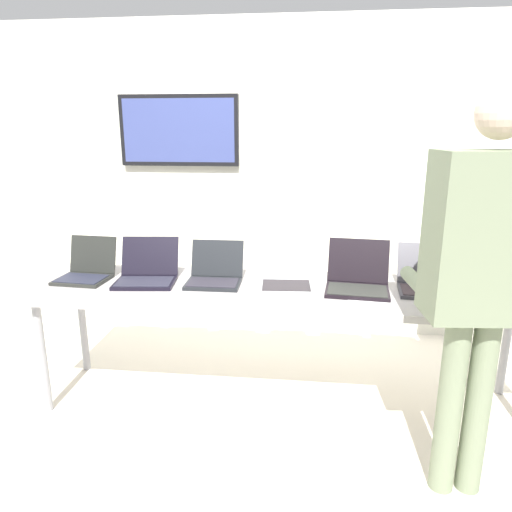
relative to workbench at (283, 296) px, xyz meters
The scene contains 12 objects.
ground 0.71m from the workbench, ahead, with size 8.00×8.00×0.04m, color beige.
back_wall 1.25m from the workbench, 91.25° to the left, with size 8.00×0.11×2.43m.
workbench is the anchor object (origin of this frame).
equipment_box 1.27m from the workbench, ahead, with size 0.37×0.38×0.40m.
laptop_station_0 1.21m from the workbench, behind, with size 0.32×0.32×0.24m.
laptop_station_1 0.83m from the workbench, behind, with size 0.38×0.37×0.24m.
laptop_station_2 0.43m from the workbench, behind, with size 0.32×0.31×0.23m.
laptop_station_3 0.13m from the workbench, 77.06° to the left, with size 0.32×0.37×0.24m.
laptop_station_4 0.44m from the workbench, ahead, with size 0.38×0.39×0.26m.
laptop_station_5 0.85m from the workbench, ahead, with size 0.39×0.39×0.24m.
person 1.13m from the workbench, 36.20° to the right, with size 0.47×0.61×1.78m.
paper_sheet 0.50m from the workbench, 19.77° to the right, with size 0.28×0.34×0.00m.
Camera 1 is at (0.13, -2.57, 1.63)m, focal length 32.88 mm.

